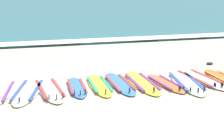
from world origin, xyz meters
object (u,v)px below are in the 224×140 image
surfboard_0 (0,92)px  surfboard_1 (28,91)px  surfboard_4 (99,85)px  surfboard_8 (186,82)px  surfboard_9 (201,78)px  surfboard_3 (77,87)px  surfboard_5 (120,83)px  surfboard_6 (142,82)px  surfboard_7 (165,83)px  surfboard_2 (50,89)px

surfboard_0 → surfboard_1: same height
surfboard_0 → surfboard_4: bearing=-1.5°
surfboard_1 → surfboard_8: size_ratio=0.93×
surfboard_4 → surfboard_9: 2.98m
surfboard_0 → surfboard_3: (1.95, -0.10, 0.00)m
surfboard_1 → surfboard_5: size_ratio=1.08×
surfboard_6 → surfboard_7: size_ratio=1.25×
surfboard_2 → surfboard_8: same height
surfboard_1 → surfboard_6: size_ratio=1.00×
surfboard_0 → surfboard_2: bearing=-4.3°
surfboard_2 → surfboard_5: 1.91m
surfboard_1 → surfboard_8: same height
surfboard_3 → surfboard_9: 3.60m
surfboard_0 → surfboard_6: size_ratio=0.96×
surfboard_5 → surfboard_7: bearing=-14.7°
surfboard_6 → surfboard_1: bearing=178.5°
surfboard_8 → surfboard_6: bearing=166.1°
surfboard_4 → surfboard_7: 1.82m
surfboard_8 → surfboard_9: size_ratio=1.05×
surfboard_4 → surfboard_8: same height
surfboard_5 → surfboard_9: same height
surfboard_0 → surfboard_7: same height
surfboard_4 → surfboard_3: bearing=-177.1°
surfboard_3 → surfboard_6: bearing=-1.8°
surfboard_6 → surfboard_8: size_ratio=0.94×
surfboard_2 → surfboard_7: 3.14m
surfboard_1 → surfboard_4: same height
surfboard_4 → surfboard_7: (1.79, -0.33, 0.00)m
surfboard_6 → surfboard_3: bearing=178.2°
surfboard_3 → surfboard_5: (1.20, 0.02, -0.00)m
surfboard_3 → surfboard_7: bearing=-7.0°
surfboard_5 → surfboard_6: 0.62m
surfboard_6 → surfboard_7: (0.60, -0.24, 0.00)m
surfboard_8 → surfboard_2: bearing=174.4°
surfboard_0 → surfboard_2: 1.24m
surfboard_2 → surfboard_4: size_ratio=1.11×
surfboard_7 → surfboard_3: bearing=173.0°
surfboard_1 → surfboard_7: 3.69m
surfboard_3 → surfboard_6: same height
surfboard_2 → surfboard_4: 1.33m
surfboard_1 → surfboard_8: 4.29m
surfboard_1 → surfboard_4: 1.88m
surfboard_5 → surfboard_4: bearing=179.2°
surfboard_6 → surfboard_4: bearing=175.8°
surfboard_0 → surfboard_3: bearing=-3.0°
surfboard_1 → surfboard_9: 4.86m
surfboard_5 → surfboard_3: bearing=-178.9°
surfboard_3 → surfboard_4: same height
surfboard_0 → surfboard_3: 1.95m
surfboard_1 → surfboard_3: same height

